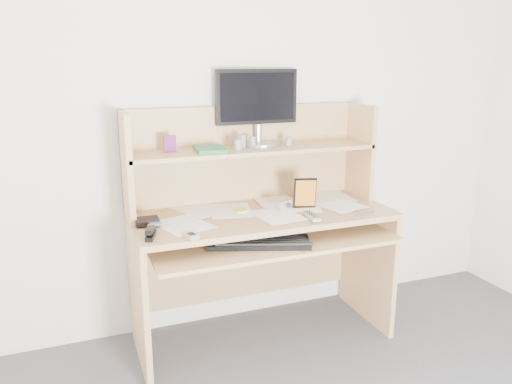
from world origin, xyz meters
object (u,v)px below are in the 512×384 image
object	(u,v)px
keyboard	(259,241)
tv_remote	(311,216)
desk	(258,218)
monitor	(257,105)
game_case	(305,193)

from	to	relation	value
keyboard	tv_remote	distance (m)	0.31
desk	keyboard	bearing A→B (deg)	-109.99
desk	keyboard	world-z (taller)	desk
tv_remote	monitor	distance (m)	0.71
game_case	monitor	world-z (taller)	monitor
tv_remote	monitor	world-z (taller)	monitor
tv_remote	game_case	size ratio (longest dim) A/B	0.93
keyboard	monitor	distance (m)	0.80
tv_remote	game_case	distance (m)	0.19
tv_remote	game_case	bearing A→B (deg)	81.32
keyboard	monitor	bearing A→B (deg)	89.43
keyboard	monitor	xyz separation A→B (m)	(0.17, 0.46, 0.64)
keyboard	game_case	xyz separation A→B (m)	(0.34, 0.18, 0.18)
desk	keyboard	size ratio (longest dim) A/B	2.58
monitor	desk	bearing A→B (deg)	-112.87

